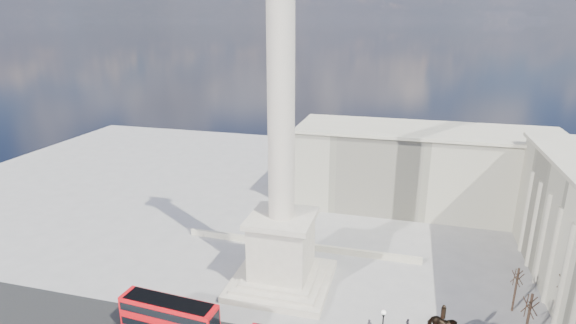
# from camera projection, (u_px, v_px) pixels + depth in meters

# --- Properties ---
(ground) EXTENTS (180.00, 180.00, 0.00)m
(ground) POSITION_uv_depth(u_px,v_px,m) (272.00, 303.00, 61.28)
(ground) COLOR gray
(ground) RESTS_ON ground
(nelsons_column) EXTENTS (14.00, 14.00, 49.85)m
(nelsons_column) POSITION_uv_depth(u_px,v_px,m) (281.00, 202.00, 62.03)
(nelsons_column) COLOR beige
(nelsons_column) RESTS_ON ground
(balustrade_wall) EXTENTS (40.00, 0.60, 1.10)m
(balustrade_wall) POSITION_uv_depth(u_px,v_px,m) (300.00, 245.00, 75.86)
(balustrade_wall) COLOR #BAB29A
(balustrade_wall) RESTS_ON ground
(building_northeast) EXTENTS (51.00, 17.00, 16.60)m
(building_northeast) POSITION_uv_depth(u_px,v_px,m) (424.00, 169.00, 90.68)
(building_northeast) COLOR beige
(building_northeast) RESTS_ON ground
(red_bus_a) EXTENTS (12.49, 3.73, 4.99)m
(red_bus_a) POSITION_uv_depth(u_px,v_px,m) (170.00, 318.00, 54.05)
(red_bus_a) COLOR red
(red_bus_a) RESTS_ON ground
(bare_tree_near) EXTENTS (1.80, 1.80, 7.85)m
(bare_tree_near) POSITION_uv_depth(u_px,v_px,m) (531.00, 304.00, 50.76)
(bare_tree_near) COLOR #332319
(bare_tree_near) RESTS_ON ground
(bare_tree_mid) EXTENTS (1.95, 1.95, 7.40)m
(bare_tree_mid) POSITION_uv_depth(u_px,v_px,m) (566.00, 280.00, 56.03)
(bare_tree_mid) COLOR #332319
(bare_tree_mid) RESTS_ON ground
(bare_tree_far) EXTENTS (1.64, 1.64, 6.71)m
(bare_tree_far) POSITION_uv_depth(u_px,v_px,m) (518.00, 276.00, 58.05)
(bare_tree_far) COLOR #332319
(bare_tree_far) RESTS_ON ground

